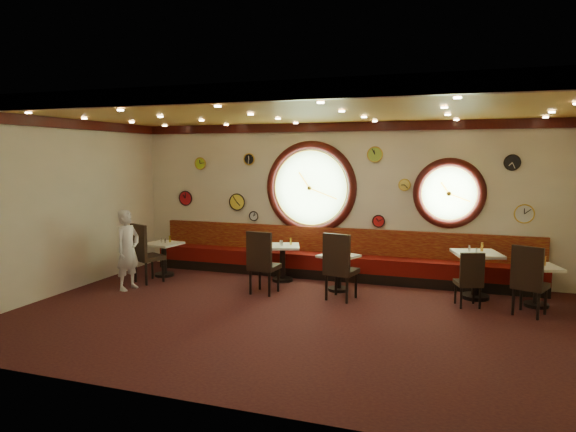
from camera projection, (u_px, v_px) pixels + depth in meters
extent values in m
cube|color=black|center=(293.00, 317.00, 8.07)|extent=(9.00, 6.00, 0.00)
cube|color=#BA8B34|center=(294.00, 111.00, 7.70)|extent=(9.00, 6.00, 0.02)
cube|color=beige|center=(339.00, 200.00, 10.70)|extent=(9.00, 0.02, 3.20)
cube|color=beige|center=(198.00, 250.00, 5.07)|extent=(9.00, 0.02, 3.20)
cube|color=beige|center=(59.00, 207.00, 9.33)|extent=(0.02, 6.00, 3.20)
cube|color=black|center=(339.00, 127.00, 10.48)|extent=(9.00, 0.10, 0.18)
cube|color=black|center=(198.00, 95.00, 4.94)|extent=(9.00, 0.10, 0.18)
cube|color=black|center=(57.00, 123.00, 9.14)|extent=(0.10, 6.00, 0.18)
cube|color=black|center=(335.00, 273.00, 10.62)|extent=(8.00, 0.55, 0.20)
cube|color=#540907|center=(335.00, 262.00, 10.59)|extent=(8.00, 0.55, 0.30)
cube|color=#5E070C|center=(337.00, 241.00, 10.75)|extent=(8.00, 0.10, 0.55)
cylinder|color=#94CC7A|center=(311.00, 188.00, 10.86)|extent=(1.66, 0.02, 1.66)
torus|color=black|center=(311.00, 188.00, 10.85)|extent=(1.98, 0.18, 1.98)
torus|color=gold|center=(310.00, 188.00, 10.82)|extent=(1.61, 0.03, 1.61)
cylinder|color=#94CC7A|center=(449.00, 193.00, 9.97)|extent=(1.10, 0.02, 1.10)
torus|color=black|center=(449.00, 193.00, 9.95)|extent=(1.38, 0.18, 1.38)
torus|color=gold|center=(449.00, 193.00, 9.93)|extent=(1.09, 0.03, 1.09)
cylinder|color=black|center=(249.00, 159.00, 11.21)|extent=(0.24, 0.03, 0.24)
cylinder|color=silver|center=(524.00, 214.00, 9.54)|extent=(0.34, 0.03, 0.34)
cylinder|color=silver|center=(254.00, 216.00, 11.32)|extent=(0.20, 0.03, 0.20)
cylinder|color=#E0C04A|center=(405.00, 185.00, 10.19)|extent=(0.22, 0.03, 0.22)
cylinder|color=#8BB438|center=(375.00, 154.00, 10.31)|extent=(0.30, 0.03, 0.30)
cylinder|color=#A1C928|center=(200.00, 164.00, 11.61)|extent=(0.26, 0.03, 0.26)
cylinder|color=red|center=(186.00, 198.00, 11.83)|extent=(0.32, 0.03, 0.32)
cylinder|color=black|center=(512.00, 162.00, 9.51)|extent=(0.28, 0.03, 0.28)
cylinder|color=yellow|center=(237.00, 202.00, 11.42)|extent=(0.36, 0.03, 0.36)
cylinder|color=red|center=(379.00, 221.00, 10.44)|extent=(0.24, 0.03, 0.24)
cylinder|color=black|center=(164.00, 274.00, 10.84)|extent=(0.40, 0.40, 0.06)
cylinder|color=black|center=(164.00, 260.00, 10.80)|extent=(0.11, 0.11, 0.64)
cube|color=white|center=(164.00, 244.00, 10.76)|extent=(0.72, 0.72, 0.05)
cylinder|color=black|center=(283.00, 279.00, 10.40)|extent=(0.42, 0.42, 0.06)
cylinder|color=black|center=(283.00, 263.00, 10.36)|extent=(0.11, 0.11, 0.67)
cube|color=white|center=(283.00, 246.00, 10.32)|extent=(0.85, 0.85, 0.05)
cylinder|color=black|center=(338.00, 289.00, 9.66)|extent=(0.39, 0.39, 0.05)
cylinder|color=black|center=(338.00, 273.00, 9.62)|extent=(0.11, 0.11, 0.62)
cube|color=white|center=(339.00, 256.00, 9.58)|extent=(0.81, 0.81, 0.04)
cylinder|color=black|center=(475.00, 297.00, 9.13)|extent=(0.48, 0.48, 0.07)
cylinder|color=black|center=(476.00, 276.00, 9.08)|extent=(0.13, 0.13, 0.76)
cube|color=white|center=(477.00, 254.00, 9.04)|extent=(0.94, 0.94, 0.05)
cylinder|color=black|center=(536.00, 305.00, 8.64)|extent=(0.40, 0.40, 0.05)
cylinder|color=black|center=(537.00, 286.00, 8.61)|extent=(0.11, 0.11, 0.64)
cube|color=white|center=(538.00, 267.00, 8.57)|extent=(0.79, 0.79, 0.05)
cube|color=black|center=(149.00, 258.00, 10.27)|extent=(0.65, 0.65, 0.09)
cube|color=black|center=(139.00, 241.00, 10.07)|extent=(0.48, 0.26, 0.65)
cube|color=black|center=(264.00, 267.00, 9.43)|extent=(0.53, 0.53, 0.09)
cube|color=black|center=(259.00, 250.00, 9.20)|extent=(0.49, 0.10, 0.64)
cube|color=black|center=(341.00, 271.00, 9.03)|extent=(0.59, 0.59, 0.09)
cube|color=black|center=(336.00, 253.00, 8.80)|extent=(0.50, 0.17, 0.65)
cube|color=black|center=(468.00, 283.00, 8.61)|extent=(0.50, 0.50, 0.07)
cube|color=black|center=(472.00, 268.00, 8.41)|extent=(0.39, 0.17, 0.52)
cube|color=black|center=(530.00, 286.00, 8.13)|extent=(0.62, 0.62, 0.08)
cube|color=black|center=(527.00, 266.00, 7.94)|extent=(0.46, 0.24, 0.62)
cylinder|color=silver|center=(161.00, 240.00, 10.81)|extent=(0.03, 0.03, 0.09)
cylinder|color=silver|center=(280.00, 242.00, 10.36)|extent=(0.03, 0.03, 0.10)
cylinder|color=silver|center=(338.00, 251.00, 9.66)|extent=(0.04, 0.04, 0.10)
cylinder|color=silver|center=(469.00, 248.00, 9.12)|extent=(0.04, 0.04, 0.11)
cylinder|color=#BBBBC0|center=(165.00, 241.00, 10.74)|extent=(0.03, 0.03, 0.09)
cylinder|color=silver|center=(282.00, 243.00, 10.24)|extent=(0.04, 0.04, 0.11)
cylinder|color=silver|center=(341.00, 253.00, 9.56)|extent=(0.03, 0.03, 0.10)
cylinder|color=silver|center=(476.00, 250.00, 8.99)|extent=(0.03, 0.03, 0.09)
cylinder|color=gold|center=(170.00, 239.00, 10.83)|extent=(0.04, 0.04, 0.14)
cylinder|color=yellow|center=(291.00, 241.00, 10.36)|extent=(0.05, 0.05, 0.14)
cylinder|color=gold|center=(343.00, 250.00, 9.60)|extent=(0.06, 0.06, 0.18)
cylinder|color=gold|center=(482.00, 247.00, 9.11)|extent=(0.05, 0.05, 0.16)
cylinder|color=silver|center=(531.00, 262.00, 8.64)|extent=(0.03, 0.03, 0.09)
cylinder|color=silver|center=(538.00, 263.00, 8.49)|extent=(0.04, 0.04, 0.10)
cylinder|color=orange|center=(544.00, 261.00, 8.57)|extent=(0.05, 0.05, 0.16)
imported|color=silver|center=(128.00, 250.00, 9.68)|extent=(0.43, 0.60, 1.52)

